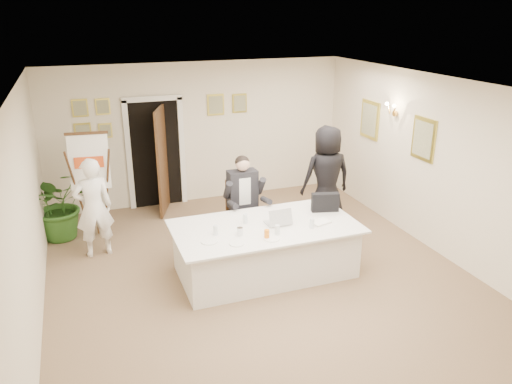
{
  "coord_description": "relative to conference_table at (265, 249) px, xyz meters",
  "views": [
    {
      "loc": [
        -2.31,
        -6.08,
        3.74
      ],
      "look_at": [
        0.15,
        0.6,
        1.12
      ],
      "focal_mm": 35.0,
      "sensor_mm": 36.0,
      "label": 1
    }
  ],
  "objects": [
    {
      "name": "wall_back",
      "position": [
        -0.12,
        3.38,
        1.01
      ],
      "size": [
        6.0,
        0.1,
        2.8
      ],
      "primitive_type": "cube",
      "color": "#EBE7C6",
      "rests_on": "floor"
    },
    {
      "name": "standing_man",
      "position": [
        -2.32,
        1.48,
        0.42
      ],
      "size": [
        0.63,
        0.46,
        1.62
      ],
      "primitive_type": "imported",
      "rotation": [
        0.0,
        0.0,
        3.26
      ],
      "color": "white",
      "rests_on": "floor"
    },
    {
      "name": "doorway",
      "position": [
        -1.0,
        3.2,
        0.65
      ],
      "size": [
        1.14,
        0.86,
        2.2
      ],
      "color": "black",
      "rests_on": "floor"
    },
    {
      "name": "laptop",
      "position": [
        0.19,
        0.01,
        0.52
      ],
      "size": [
        0.36,
        0.38,
        0.28
      ],
      "primitive_type": null,
      "rotation": [
        0.0,
        0.0,
        0.03
      ],
      "color": "#B7BABC",
      "rests_on": "conference_table"
    },
    {
      "name": "plate_near",
      "position": [
        -0.09,
        -0.46,
        0.39
      ],
      "size": [
        0.28,
        0.28,
        0.01
      ],
      "primitive_type": "cylinder",
      "rotation": [
        0.0,
        0.0,
        0.3
      ],
      "color": "white",
      "rests_on": "conference_table"
    },
    {
      "name": "wall_left",
      "position": [
        -3.12,
        -0.12,
        1.01
      ],
      "size": [
        0.1,
        7.0,
        2.8
      ],
      "primitive_type": "cube",
      "color": "#EBE7C6",
      "rests_on": "floor"
    },
    {
      "name": "steel_jug",
      "position": [
        -0.45,
        -0.18,
        0.44
      ],
      "size": [
        0.1,
        0.1,
        0.11
      ],
      "primitive_type": "cylinder",
      "rotation": [
        0.0,
        0.0,
        -0.21
      ],
      "color": "silver",
      "rests_on": "conference_table"
    },
    {
      "name": "glass_b",
      "position": [
        0.04,
        -0.35,
        0.45
      ],
      "size": [
        0.09,
        0.09,
        0.14
      ],
      "primitive_type": "cylinder",
      "rotation": [
        0.0,
        0.0,
        0.28
      ],
      "color": "silver",
      "rests_on": "conference_table"
    },
    {
      "name": "potted_palm",
      "position": [
        -2.85,
        2.38,
        0.22
      ],
      "size": [
        1.43,
        1.37,
        1.22
      ],
      "primitive_type": "imported",
      "rotation": [
        0.0,
        0.0,
        0.51
      ],
      "color": "#2A5A1E",
      "rests_on": "floor"
    },
    {
      "name": "standing_woman",
      "position": [
        1.68,
        1.32,
        0.53
      ],
      "size": [
        0.93,
        0.64,
        1.84
      ],
      "primitive_type": "imported",
      "rotation": [
        0.0,
        0.0,
        3.08
      ],
      "color": "black",
      "rests_on": "floor"
    },
    {
      "name": "glass_c",
      "position": [
        0.6,
        -0.3,
        0.45
      ],
      "size": [
        0.09,
        0.09,
        0.14
      ],
      "primitive_type": "cylinder",
      "rotation": [
        0.0,
        0.0,
        0.34
      ],
      "color": "silver",
      "rests_on": "conference_table"
    },
    {
      "name": "oj_glass",
      "position": [
        -0.14,
        -0.42,
        0.45
      ],
      "size": [
        0.08,
        0.08,
        0.13
      ],
      "primitive_type": "cylinder",
      "rotation": [
        0.0,
        0.0,
        0.08
      ],
      "color": "orange",
      "rests_on": "conference_table"
    },
    {
      "name": "conference_table",
      "position": [
        0.0,
        0.0,
        0.0
      ],
      "size": [
        2.69,
        1.43,
        0.78
      ],
      "color": "white",
      "rests_on": "floor"
    },
    {
      "name": "wall_right",
      "position": [
        2.88,
        -0.12,
        1.01
      ],
      "size": [
        0.1,
        7.0,
        2.8
      ],
      "primitive_type": "cube",
      "color": "#EBE7C6",
      "rests_on": "floor"
    },
    {
      "name": "floor",
      "position": [
        -0.12,
        -0.12,
        -0.39
      ],
      "size": [
        7.0,
        7.0,
        0.0
      ],
      "primitive_type": "plane",
      "color": "brown",
      "rests_on": "ground"
    },
    {
      "name": "ceiling",
      "position": [
        -0.12,
        -0.12,
        2.41
      ],
      "size": [
        6.0,
        7.0,
        0.02
      ],
      "primitive_type": "cube",
      "color": "white",
      "rests_on": "wall_back"
    },
    {
      "name": "laptop_bag",
      "position": [
        1.07,
        0.19,
        0.53
      ],
      "size": [
        0.44,
        0.22,
        0.3
      ],
      "primitive_type": "cube",
      "rotation": [
        0.0,
        0.0,
        -0.26
      ],
      "color": "black",
      "rests_on": "conference_table"
    },
    {
      "name": "paper_stack",
      "position": [
        0.79,
        -0.2,
        0.4
      ],
      "size": [
        0.32,
        0.26,
        0.03
      ],
      "primitive_type": "cube",
      "rotation": [
        0.0,
        0.0,
        0.27
      ],
      "color": "white",
      "rests_on": "conference_table"
    },
    {
      "name": "flip_chart",
      "position": [
        -2.28,
        2.18,
        0.46
      ],
      "size": [
        0.66,
        0.44,
        1.84
      ],
      "color": "#321910",
      "rests_on": "floor"
    },
    {
      "name": "wall_front",
      "position": [
        -0.12,
        -3.62,
        1.01
      ],
      "size": [
        6.0,
        0.1,
        2.8
      ],
      "primitive_type": "cube",
      "color": "#EBE7C6",
      "rests_on": "floor"
    },
    {
      "name": "glass_a",
      "position": [
        -0.77,
        -0.06,
        0.45
      ],
      "size": [
        0.07,
        0.07,
        0.14
      ],
      "primitive_type": "cylinder",
      "rotation": [
        0.0,
        0.0,
        0.09
      ],
      "color": "silver",
      "rests_on": "conference_table"
    },
    {
      "name": "wall_sconce",
      "position": [
        2.78,
        1.08,
        1.71
      ],
      "size": [
        0.2,
        0.3,
        0.24
      ],
      "primitive_type": null,
      "color": "gold",
      "rests_on": "wall_right"
    },
    {
      "name": "plate_mid",
      "position": [
        -0.58,
        -0.44,
        0.39
      ],
      "size": [
        0.24,
        0.24,
        0.01
      ],
      "primitive_type": "cylinder",
      "rotation": [
        0.0,
        0.0,
        -0.14
      ],
      "color": "white",
      "rests_on": "conference_table"
    },
    {
      "name": "plate_left",
      "position": [
        -0.91,
        -0.25,
        0.39
      ],
      "size": [
        0.25,
        0.25,
        0.01
      ],
      "primitive_type": "cylinder",
      "rotation": [
        0.0,
        0.0,
        0.08
      ],
      "color": "white",
      "rests_on": "conference_table"
    },
    {
      "name": "seated_man",
      "position": [
        0.04,
        1.11,
        0.37
      ],
      "size": [
        0.7,
        0.74,
        1.53
      ],
      "primitive_type": null,
      "rotation": [
        0.0,
        0.0,
        -0.07
      ],
      "color": "black",
      "rests_on": "floor"
    },
    {
      "name": "glass_d",
      "position": [
        -0.25,
        0.18,
        0.45
      ],
      "size": [
        0.08,
        0.08,
        0.14
      ],
      "primitive_type": "cylinder",
      "rotation": [
        0.0,
        0.0,
        0.29
      ],
      "color": "silver",
      "rests_on": "conference_table"
    },
    {
      "name": "pictures_back_wall",
      "position": [
        -0.92,
        3.35,
        1.46
      ],
      "size": [
        3.4,
        0.06,
        0.8
      ],
      "primitive_type": null,
      "color": "gold",
      "rests_on": "wall_back"
    },
    {
      "name": "pictures_right_wall",
      "position": [
        2.85,
        1.08,
        1.36
      ],
      "size": [
        0.06,
        2.2,
        0.8
      ],
      "primitive_type": null,
      "color": "gold",
      "rests_on": "wall_right"
    }
  ]
}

